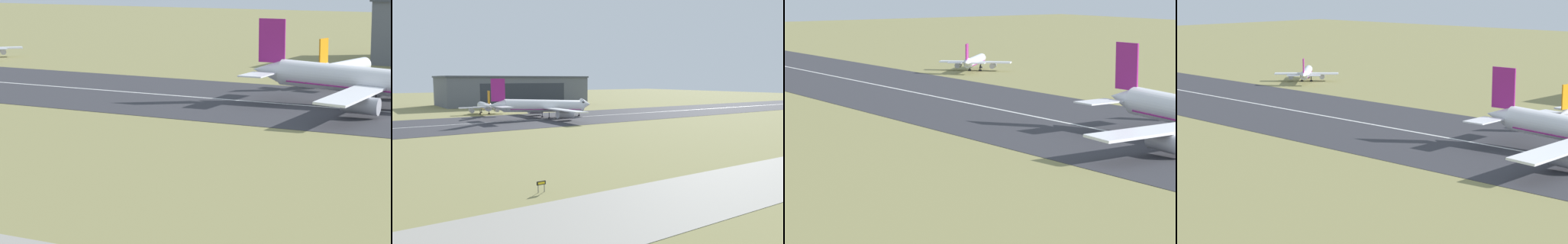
% 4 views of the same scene
% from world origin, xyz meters
% --- Properties ---
extents(runway_strip, '(517.04, 46.76, 0.06)m').
position_xyz_m(runway_strip, '(0.00, 116.43, 0.03)').
color(runway_strip, '#333338').
rests_on(runway_strip, ground_plane).
extents(runway_centreline, '(465.34, 0.70, 0.01)m').
position_xyz_m(runway_centreline, '(0.00, 116.43, 0.07)').
color(runway_centreline, silver).
rests_on(runway_centreline, runway_strip).
extents(airplane_parked_centre, '(21.62, 21.73, 8.35)m').
position_xyz_m(airplane_parked_centre, '(-71.09, 154.99, 2.83)').
color(airplane_parked_centre, silver).
rests_on(airplane_parked_centre, ground_plane).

